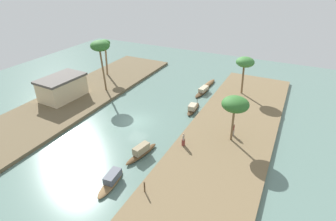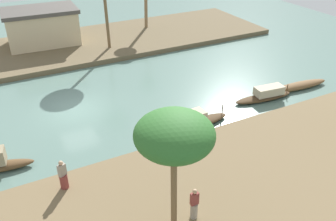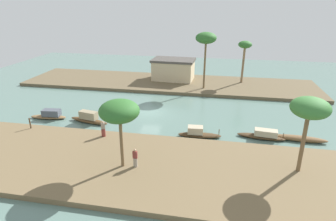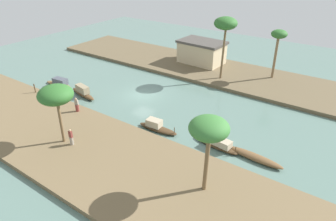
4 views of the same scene
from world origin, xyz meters
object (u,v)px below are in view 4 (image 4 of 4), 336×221
sampan_upstream_small (83,92)px  sampan_with_red_awning (255,157)px  person_by_mooring (71,138)px  sampan_midstream (217,144)px  palm_tree_right_short (279,37)px  riverside_building (202,52)px  palm_tree_left_far (209,130)px  sampan_downstream_large (59,83)px  palm_tree_right_tall (226,24)px  person_on_near_bank (77,106)px  palm_tree_left_near (56,95)px  mooring_post (35,88)px  sampan_near_left_bank (157,127)px

sampan_upstream_small → sampan_with_red_awning: size_ratio=0.95×
sampan_upstream_small → person_by_mooring: (8.01, -8.27, 0.62)m
sampan_midstream → palm_tree_right_short: size_ratio=0.71×
person_by_mooring → riverside_building: riverside_building is taller
person_by_mooring → palm_tree_left_far: (12.82, 1.93, 4.49)m
person_by_mooring → sampan_downstream_large: bearing=-33.7°
person_by_mooring → palm_tree_right_tall: palm_tree_right_tall is taller
sampan_upstream_small → person_on_near_bank: bearing=-36.5°
sampan_with_red_awning → palm_tree_left_near: 18.19m
palm_tree_right_short → palm_tree_left_near: bearing=-112.2°
sampan_downstream_large → palm_tree_left_far: palm_tree_left_far is taller
sampan_midstream → riverside_building: 22.51m
mooring_post → palm_tree_left_near: palm_tree_left_near is taller
sampan_upstream_small → palm_tree_right_short: 26.31m
person_on_near_bank → sampan_with_red_awning: bearing=168.0°
person_on_near_bank → palm_tree_right_tall: (8.66, 18.12, 6.67)m
sampan_upstream_small → sampan_with_red_awning: bearing=10.5°
palm_tree_right_tall → sampan_with_red_awning: bearing=-54.5°
sampan_downstream_large → palm_tree_left_near: palm_tree_left_near is taller
sampan_downstream_large → mooring_post: 3.73m
sampan_upstream_small → riverside_building: (6.63, 18.37, 1.68)m
palm_tree_right_short → riverside_building: (-11.24, -0.10, -3.96)m
sampan_with_red_awning → mooring_post: mooring_post is taller
sampan_upstream_small → sampan_midstream: size_ratio=1.04×
sampan_near_left_bank → palm_tree_right_short: 21.22m
palm_tree_right_short → palm_tree_right_tall: bearing=-145.7°
person_by_mooring → riverside_building: bearing=-87.5°
palm_tree_left_near → riverside_building: palm_tree_left_near is taller
mooring_post → sampan_with_red_awning: bearing=6.5°
sampan_near_left_bank → palm_tree_left_near: (-5.52, -7.07, 4.79)m
sampan_midstream → palm_tree_right_short: (-1.05, 18.87, 5.78)m
sampan_near_left_bank → palm_tree_right_tall: (-0.47, 15.69, 7.38)m
palm_tree_left_far → riverside_building: bearing=119.9°
palm_tree_right_short → sampan_upstream_small: bearing=-134.1°
sampan_upstream_small → palm_tree_right_tall: bearing=61.3°
sampan_downstream_large → riverside_building: bearing=51.4°
sampan_upstream_small → sampan_near_left_bank: size_ratio=1.11×
mooring_post → riverside_building: size_ratio=0.16×
palm_tree_left_far → sampan_upstream_small: bearing=163.1°
sampan_upstream_small → palm_tree_left_far: size_ratio=0.81×
sampan_downstream_large → palm_tree_right_short: size_ratio=0.65×
sampan_near_left_bank → sampan_downstream_large: bearing=170.9°
sampan_near_left_bank → riverside_building: size_ratio=0.62×
sampan_near_left_bank → palm_tree_left_near: size_ratio=0.79×
sampan_with_red_awning → palm_tree_left_near: (-15.53, -8.08, 4.94)m
sampan_with_red_awning → palm_tree_right_short: 20.14m
palm_tree_right_tall → riverside_building: palm_tree_right_tall is taller
sampan_midstream → sampan_near_left_bank: 6.50m
person_on_near_bank → riverside_building: riverside_building is taller
person_by_mooring → sampan_near_left_bank: bearing=-122.9°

